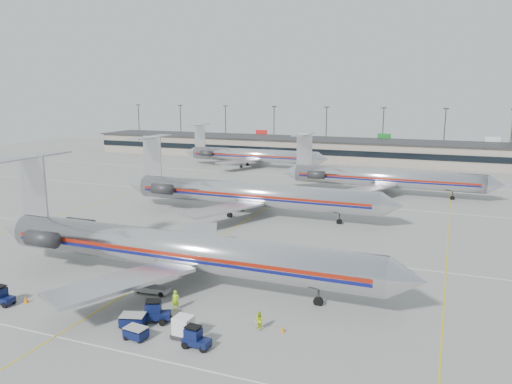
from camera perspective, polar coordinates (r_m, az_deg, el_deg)
The scene contains 19 objects.
ground at distance 59.50m, azimuth -9.89°, elevation -8.46°, with size 260.00×260.00×0.00m, color gray.
apron_markings at distance 67.75m, azimuth -5.47°, elevation -5.85°, with size 160.00×0.15×0.02m, color silver.
terminal at distance 149.43m, azimuth 10.06°, elevation 4.75°, with size 162.00×17.00×6.25m.
light_mast_row at distance 162.64m, azimuth 11.14°, elevation 7.16°, with size 163.60×0.40×15.28m.
jet_foreground at distance 53.73m, azimuth -9.48°, elevation -6.40°, with size 49.56×29.18×12.97m.
jet_second_row at distance 81.68m, azimuth -1.00°, elevation -0.18°, with size 47.99×28.26×12.56m.
jet_third_row at distance 101.35m, azimuth 14.11°, elevation 1.61°, with size 42.80×26.33×11.70m.
jet_back_row at distance 134.34m, azimuth -0.61°, elevation 4.25°, with size 41.36×25.44×11.31m.
tug_left at distance 54.53m, azimuth -27.14°, elevation -10.53°, with size 2.30×1.23×1.87m.
tug_center at distance 46.30m, azimuth -11.44°, elevation -13.29°, with size 2.68×2.08×1.95m.
tug_right at distance 41.59m, azimuth -6.97°, elevation -16.23°, with size 2.28×1.23×1.81m.
cart_inner at distance 45.76m, azimuth -13.89°, elevation -14.07°, with size 2.40×1.96×1.18m.
cart_outer at distance 43.81m, azimuth -13.57°, elevation -15.37°, with size 1.95×1.45×1.04m.
uld_container at distance 43.10m, azimuth -8.29°, elevation -15.05°, with size 1.83×1.55×1.87m.
belt_loader at distance 52.39m, azimuth -11.67°, elevation -10.64°, with size 4.31×1.59×2.25m.
ramp_worker_near at distance 48.25m, azimuth -9.17°, elevation -12.10°, with size 0.68×0.45×1.86m, color #AAE815.
ramp_worker_far at distance 43.97m, azimuth 0.34°, elevation -14.52°, with size 0.81×0.63×1.67m, color #BBD514.
cone_right at distance 43.94m, azimuth 3.07°, elevation -15.38°, with size 0.39×0.39×0.53m, color orange.
cone_left at distance 54.10m, azimuth -24.81°, elevation -11.08°, with size 0.49×0.49×0.67m, color orange.
Camera 1 is at (29.70, -47.49, 20.07)m, focal length 35.00 mm.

